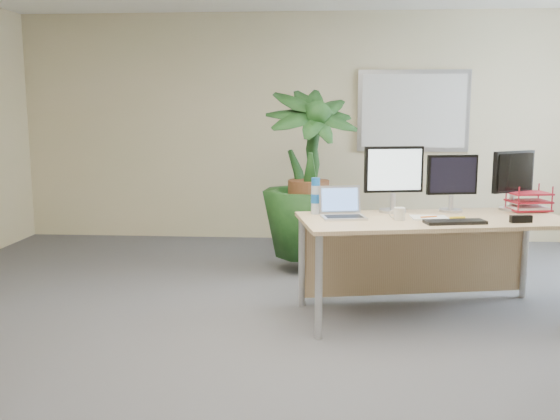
# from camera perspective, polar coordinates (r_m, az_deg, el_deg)

# --- Properties ---
(floor) EXTENTS (8.00, 8.00, 0.00)m
(floor) POSITION_cam_1_polar(r_m,az_deg,el_deg) (3.86, 1.13, -14.78)
(floor) COLOR #4A494E
(floor) RESTS_ON ground
(back_wall) EXTENTS (7.00, 0.04, 2.70)m
(back_wall) POSITION_cam_1_polar(r_m,az_deg,el_deg) (7.53, 2.85, 7.51)
(back_wall) COLOR #C6BC8C
(back_wall) RESTS_ON floor
(whiteboard) EXTENTS (1.30, 0.04, 0.95)m
(whiteboard) POSITION_cam_1_polar(r_m,az_deg,el_deg) (7.55, 12.10, 8.85)
(whiteboard) COLOR #B1B1B6
(whiteboard) RESTS_ON back_wall
(desk) EXTENTS (2.11, 1.21, 0.76)m
(desk) POSITION_cam_1_polar(r_m,az_deg,el_deg) (4.94, 13.38, -2.35)
(desk) COLOR tan
(desk) RESTS_ON floor
(floor_plant) EXTENTS (1.10, 1.10, 1.50)m
(floor_plant) POSITION_cam_1_polar(r_m,az_deg,el_deg) (6.04, 2.63, 1.39)
(floor_plant) COLOR #133414
(floor_plant) RESTS_ON floor
(monitor_left) EXTENTS (0.47, 0.21, 0.52)m
(monitor_left) POSITION_cam_1_polar(r_m,az_deg,el_deg) (4.97, 10.35, 3.19)
(monitor_left) COLOR #B8B8BD
(monitor_left) RESTS_ON desk
(monitor_right) EXTENTS (0.40, 0.18, 0.45)m
(monitor_right) POSITION_cam_1_polar(r_m,az_deg,el_deg) (5.10, 15.46, 2.73)
(monitor_right) COLOR #B8B8BD
(monitor_right) RESTS_ON desk
(monitor_dark) EXTENTS (0.38, 0.27, 0.48)m
(monitor_dark) POSITION_cam_1_polar(r_m,az_deg,el_deg) (5.33, 20.55, 2.90)
(monitor_dark) COLOR #B8B8BD
(monitor_dark) RESTS_ON desk
(laptop) EXTENTS (0.37, 0.34, 0.23)m
(laptop) POSITION_cam_1_polar(r_m,az_deg,el_deg) (4.71, 5.68, 0.04)
(laptop) COLOR silver
(laptop) RESTS_ON desk
(keyboard) EXTENTS (0.45, 0.23, 0.02)m
(keyboard) POSITION_cam_1_polar(r_m,az_deg,el_deg) (4.61, 15.70, -1.05)
(keyboard) COLOR black
(keyboard) RESTS_ON desk
(coffee_mug) EXTENTS (0.12, 0.08, 0.09)m
(coffee_mug) POSITION_cam_1_polar(r_m,az_deg,el_deg) (4.65, 10.82, -0.35)
(coffee_mug) COLOR silver
(coffee_mug) RESTS_ON desk
(spiral_notebook) EXTENTS (0.27, 0.21, 0.01)m
(spiral_notebook) POSITION_cam_1_polar(r_m,az_deg,el_deg) (4.77, 13.50, -0.69)
(spiral_notebook) COLOR white
(spiral_notebook) RESTS_ON desk
(orange_pen) EXTENTS (0.13, 0.06, 0.01)m
(orange_pen) POSITION_cam_1_polar(r_m,az_deg,el_deg) (4.75, 13.45, -0.60)
(orange_pen) COLOR orange
(orange_pen) RESTS_ON spiral_notebook
(yellow_highlighter) EXTENTS (0.12, 0.04, 0.02)m
(yellow_highlighter) POSITION_cam_1_polar(r_m,az_deg,el_deg) (4.82, 15.92, -0.66)
(yellow_highlighter) COLOR yellow
(yellow_highlighter) RESTS_ON desk
(water_bottle) EXTENTS (0.07, 0.07, 0.28)m
(water_bottle) POSITION_cam_1_polar(r_m,az_deg,el_deg) (4.83, 3.28, 1.22)
(water_bottle) COLOR silver
(water_bottle) RESTS_ON desk
(letter_tray) EXTENTS (0.35, 0.29, 0.14)m
(letter_tray) POSITION_cam_1_polar(r_m,az_deg,el_deg) (5.36, 21.76, 0.61)
(letter_tray) COLOR maroon
(letter_tray) RESTS_ON desk
(stapler) EXTENTS (0.16, 0.07, 0.05)m
(stapler) POSITION_cam_1_polar(r_m,az_deg,el_deg) (4.79, 21.16, -0.77)
(stapler) COLOR black
(stapler) RESTS_ON desk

